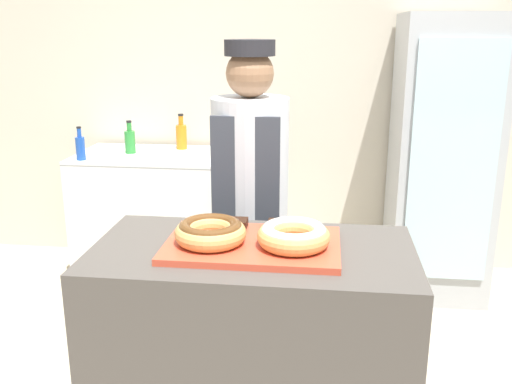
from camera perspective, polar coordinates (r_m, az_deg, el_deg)
The scene contains 13 objects.
wall_back at distance 4.03m, azimuth 3.58°, elevation 11.60°, with size 8.00×0.06×2.70m.
display_counter at distance 2.25m, azimuth -0.32°, elevation -16.50°, with size 1.15×0.61×0.91m.
serving_tray at distance 2.03m, azimuth -0.34°, elevation -5.33°, with size 0.62×0.40×0.02m.
donut_chocolate_glaze at distance 2.01m, azimuth -4.58°, elevation -3.93°, with size 0.25×0.25×0.08m.
donut_light_glaze at distance 1.98m, azimuth 3.78°, elevation -4.29°, with size 0.25×0.25×0.08m.
brownie_back_left at distance 2.17m, azimuth -1.88°, elevation -3.16°, with size 0.07×0.07×0.03m.
brownie_back_right at distance 2.15m, azimuth 2.18°, elevation -3.33°, with size 0.07×0.07×0.03m.
baker_person at distance 2.66m, azimuth -0.60°, elevation -1.65°, with size 0.35×0.35×1.62m.
beverage_fridge at distance 3.77m, azimuth 18.04°, elevation 3.23°, with size 0.59×0.68×1.75m.
chest_freezer at distance 3.99m, azimuth -10.15°, elevation -2.16°, with size 0.99×0.63×0.85m.
bottle_blue at distance 3.79m, azimuth -17.16°, elevation 4.31°, with size 0.06×0.06×0.21m.
bottle_green at distance 3.92m, azimuth -12.49°, elevation 5.04°, with size 0.07×0.07×0.22m.
bottle_orange at distance 3.99m, azimuth -7.47°, elevation 5.63°, with size 0.07×0.07×0.24m.
Camera 1 is at (0.24, -1.88, 1.67)m, focal length 40.00 mm.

